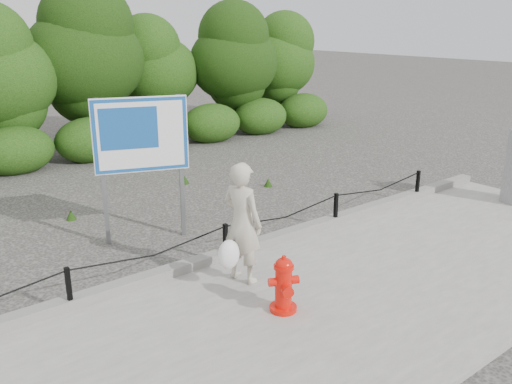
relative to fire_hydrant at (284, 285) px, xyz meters
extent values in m
plane|color=#2D2B28|center=(0.33, 1.77, -0.45)|extent=(90.00, 90.00, 0.00)
cube|color=gray|center=(0.33, -0.23, -0.41)|extent=(14.00, 4.00, 0.08)
cube|color=slate|center=(0.33, 1.82, -0.30)|extent=(14.00, 0.22, 0.14)
cube|color=black|center=(-2.17, 1.77, -0.07)|extent=(0.06, 0.06, 0.60)
cube|color=black|center=(0.33, 1.77, -0.07)|extent=(0.06, 0.06, 0.60)
cube|color=black|center=(2.83, 1.77, -0.07)|extent=(0.06, 0.06, 0.60)
cube|color=black|center=(5.33, 1.77, -0.07)|extent=(0.06, 0.06, 0.60)
cylinder|color=black|center=(-0.92, 1.77, 0.15)|extent=(2.50, 0.02, 0.02)
cylinder|color=black|center=(1.58, 1.77, 0.15)|extent=(2.50, 0.02, 0.02)
cylinder|color=black|center=(4.08, 1.77, 0.15)|extent=(2.50, 0.02, 0.02)
cylinder|color=black|center=(-0.67, 10.37, 0.58)|extent=(0.18, 0.18, 2.05)
cylinder|color=black|center=(1.83, 10.77, 0.73)|extent=(0.18, 0.18, 2.36)
ellipsoid|color=#2C5313|center=(1.83, 10.77, 2.38)|extent=(3.50, 3.02, 3.78)
cylinder|color=black|center=(4.33, 11.17, 0.50)|extent=(0.18, 0.18, 1.90)
ellipsoid|color=#2C5313|center=(4.33, 11.17, 1.83)|extent=(2.81, 2.43, 3.04)
cylinder|color=black|center=(6.83, 10.37, 0.61)|extent=(0.18, 0.18, 2.12)
ellipsoid|color=#2C5313|center=(6.83, 10.37, 2.09)|extent=(3.13, 2.71, 3.39)
cylinder|color=black|center=(9.13, 10.77, 0.53)|extent=(0.18, 0.18, 1.96)
ellipsoid|color=#2C5313|center=(9.13, 10.77, 1.91)|extent=(2.90, 2.51, 3.14)
cylinder|color=red|center=(0.00, 0.01, -0.34)|extent=(0.48, 0.48, 0.06)
cylinder|color=red|center=(0.00, 0.01, -0.04)|extent=(0.29, 0.29, 0.54)
cylinder|color=red|center=(0.00, 0.01, 0.25)|extent=(0.35, 0.35, 0.05)
ellipsoid|color=red|center=(0.00, 0.01, 0.28)|extent=(0.31, 0.31, 0.17)
cylinder|color=red|center=(0.00, 0.01, 0.38)|extent=(0.08, 0.08, 0.05)
cylinder|color=red|center=(-0.13, 0.07, 0.05)|extent=(0.14, 0.14, 0.11)
cylinder|color=red|center=(0.14, -0.05, 0.05)|extent=(0.14, 0.14, 0.11)
cylinder|color=red|center=(-0.06, -0.14, -0.01)|extent=(0.19, 0.17, 0.15)
cylinder|color=slate|center=(-0.03, -0.12, -0.09)|extent=(0.01, 0.05, 0.12)
imported|color=#BAB49F|center=(0.12, 1.04, 0.52)|extent=(0.57, 0.73, 1.78)
ellipsoid|color=white|center=(-0.23, 0.89, 0.18)|extent=(0.32, 0.25, 0.43)
cube|color=slate|center=(6.73, 0.52, 0.48)|extent=(0.08, 0.08, 1.70)
cube|color=slate|center=(-0.79, 3.70, 0.81)|extent=(0.09, 0.09, 2.52)
cube|color=slate|center=(0.45, 3.24, 0.81)|extent=(0.09, 0.09, 2.52)
cube|color=white|center=(-0.19, 3.42, 1.44)|extent=(1.50, 0.59, 1.26)
cube|color=#154D9B|center=(-0.20, 3.39, 1.44)|extent=(1.45, 0.54, 1.22)
cube|color=#154D9B|center=(-0.38, 3.45, 1.57)|extent=(0.89, 0.33, 0.69)
camera|label=1|loc=(-4.20, -4.70, 3.28)|focal=38.00mm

